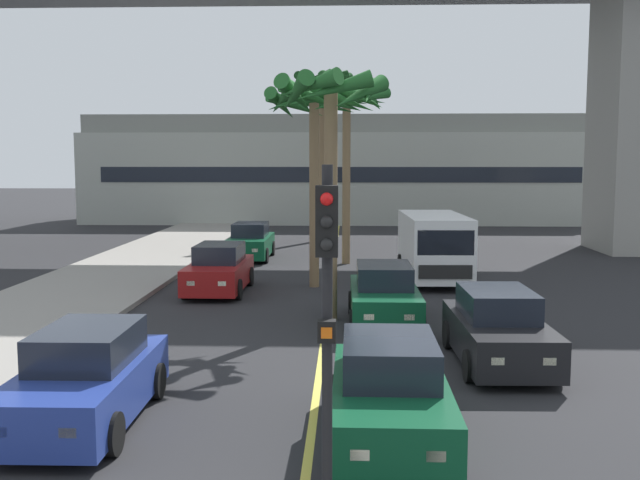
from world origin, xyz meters
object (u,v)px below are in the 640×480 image
(palm_tree_near_median, at_px, (323,104))
(palm_tree_mid_median, at_px, (331,114))
(car_queue_third, at_px, (219,270))
(palm_tree_farthest_median, at_px, (346,115))
(car_queue_second, at_px, (389,395))
(car_queue_sixth, at_px, (384,297))
(delivery_van, at_px, (434,245))
(traffic_light_median_near, at_px, (327,302))
(palm_tree_far_median, at_px, (314,115))
(car_queue_fifth, at_px, (498,330))
(car_queue_front, at_px, (250,242))
(car_queue_fourth, at_px, (87,380))

(palm_tree_near_median, distance_m, palm_tree_mid_median, 19.63)
(car_queue_third, distance_m, palm_tree_farthest_median, 9.54)
(car_queue_second, height_order, car_queue_third, same)
(car_queue_sixth, height_order, delivery_van, delivery_van)
(delivery_van, relative_size, traffic_light_median_near, 1.26)
(car_queue_second, bearing_deg, palm_tree_far_median, 97.38)
(car_queue_fifth, xyz_separation_m, palm_tree_mid_median, (-3.60, 4.05, 4.72))
(car_queue_front, bearing_deg, palm_tree_farthest_median, -16.94)
(car_queue_front, relative_size, delivery_van, 0.77)
(car_queue_fourth, height_order, car_queue_sixth, same)
(car_queue_second, height_order, palm_tree_far_median, palm_tree_far_median)
(car_queue_second, bearing_deg, palm_tree_farthest_median, 92.10)
(car_queue_sixth, distance_m, palm_tree_far_median, 7.75)
(car_queue_second, bearing_deg, palm_tree_near_median, 93.90)
(palm_tree_mid_median, relative_size, palm_tree_far_median, 0.98)
(car_queue_second, bearing_deg, palm_tree_mid_median, 97.40)
(car_queue_sixth, bearing_deg, palm_tree_near_median, 96.37)
(palm_tree_near_median, relative_size, palm_tree_farthest_median, 1.23)
(palm_tree_far_median, xyz_separation_m, palm_tree_farthest_median, (1.05, 5.66, 0.37))
(car_queue_front, height_order, car_queue_third, same)
(car_queue_third, bearing_deg, palm_tree_near_median, 79.46)
(car_queue_fifth, bearing_deg, palm_tree_near_median, 100.59)
(palm_tree_farthest_median, bearing_deg, delivery_van, -54.62)
(car_queue_third, height_order, palm_tree_far_median, palm_tree_far_median)
(car_queue_fourth, bearing_deg, car_queue_sixth, 54.97)
(car_queue_third, relative_size, traffic_light_median_near, 0.98)
(palm_tree_near_median, height_order, palm_tree_mid_median, palm_tree_near_median)
(car_queue_second, relative_size, palm_tree_near_median, 0.46)
(palm_tree_mid_median, height_order, palm_tree_farthest_median, palm_tree_farthest_median)
(car_queue_front, height_order, car_queue_sixth, same)
(palm_tree_near_median, bearing_deg, car_queue_third, -100.54)
(car_queue_fourth, distance_m, palm_tree_farthest_median, 19.79)
(palm_tree_near_median, distance_m, palm_tree_far_median, 14.47)
(car_queue_front, xyz_separation_m, car_queue_fourth, (-0.02, -19.84, 0.00))
(car_queue_third, xyz_separation_m, palm_tree_mid_median, (3.69, -4.06, 4.72))
(car_queue_third, xyz_separation_m, palm_tree_near_median, (2.88, 15.48, 6.46))
(palm_tree_mid_median, bearing_deg, car_queue_second, -82.60)
(delivery_van, bearing_deg, car_queue_fifth, -89.42)
(car_queue_second, relative_size, car_queue_fourth, 1.00)
(palm_tree_mid_median, bearing_deg, car_queue_third, 132.32)
(car_queue_sixth, xyz_separation_m, palm_tree_farthest_median, (-1.03, 11.21, 5.38))
(car_queue_front, height_order, car_queue_second, same)
(car_queue_sixth, height_order, traffic_light_median_near, traffic_light_median_near)
(car_queue_second, height_order, palm_tree_farthest_median, palm_tree_farthest_median)
(traffic_light_median_near, bearing_deg, car_queue_front, 99.63)
(car_queue_third, height_order, car_queue_sixth, same)
(palm_tree_near_median, xyz_separation_m, palm_tree_far_median, (0.15, -14.40, -1.45))
(car_queue_second, xyz_separation_m, palm_tree_near_median, (-1.90, 27.91, 6.46))
(car_queue_fifth, bearing_deg, car_queue_second, -120.16)
(car_queue_fifth, distance_m, palm_tree_farthest_median, 16.12)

